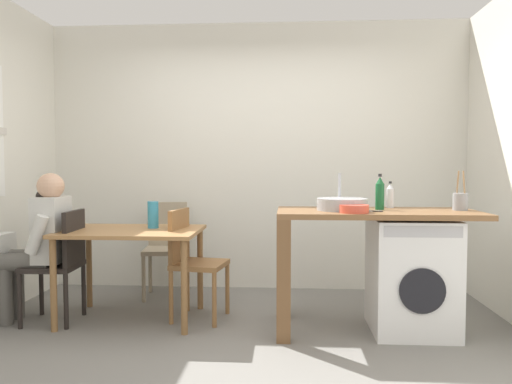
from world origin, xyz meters
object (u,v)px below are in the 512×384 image
Objects in this scene: chair_opposite at (191,257)px; mixing_bowl at (354,208)px; washing_machine at (411,275)px; seated_person at (41,239)px; utensil_crock at (460,201)px; dining_table at (132,241)px; chair_person_seat at (62,259)px; bottle_squat_brown at (390,196)px; chair_spare_by_wall at (167,243)px; vase at (153,215)px; bottle_tall_green at (380,193)px.

chair_opposite is 1.40m from mixing_bowl.
washing_machine is (1.72, -0.21, -0.08)m from chair_opposite.
utensil_crock is (3.28, 0.01, 0.32)m from seated_person.
dining_table is 0.50m from chair_opposite.
bottle_squat_brown is (2.63, 0.20, 0.51)m from chair_person_seat.
utensil_crock reaches higher than seated_person.
chair_person_seat reaches higher than washing_machine.
vase reaches higher than chair_spare_by_wall.
mixing_bowl is (1.65, -1.12, 0.44)m from chair_spare_by_wall.
dining_table is 1.22× the size of chair_opposite.
mixing_bowl is at bearing -98.05° from seated_person.
chair_spare_by_wall is 3.00× the size of utensil_crock.
chair_opposite is at bearing 175.74° from utensil_crock.
seated_person is (-0.16, -0.01, 0.16)m from chair_person_seat.
seated_person is at bearing -72.80° from chair_opposite.
chair_person_seat is 2.75m from washing_machine.
utensil_crock is (0.83, 0.25, 0.04)m from mixing_bowl.
mixing_bowl is at bearing -15.59° from vase.
chair_person_seat is (-0.55, -0.10, -0.14)m from dining_table.
mixing_bowl is 0.70× the size of utensil_crock.
vase reaches higher than chair_person_seat.
chair_opposite is 4.04× the size of vase.
washing_machine is 0.67m from utensil_crock.
bottle_squat_brown is at bearing 2.71° from dining_table.
bottle_squat_brown reaches higher than vase.
seated_person reaches higher than chair_person_seat.
utensil_crock is at bearing 154.10° from chair_spare_by_wall.
washing_machine is 2.87× the size of utensil_crock.
dining_table is 0.71m from seated_person.
chair_person_seat is at bearing -175.75° from bottle_squat_brown.
bottle_tall_green is 0.36m from mixing_bowl.
vase is at bearing 164.41° from mixing_bowl.
utensil_crock is at bearing -92.28° from seated_person.
bottle_tall_green is 0.60m from utensil_crock.
dining_table is at bearing 168.82° from mixing_bowl.
dining_table is 2.22m from washing_machine.
chair_opposite is at bearing 162.20° from mixing_bowl.
chair_opposite is 1.74m from washing_machine.
chair_opposite is 2.15m from utensil_crock.
bottle_squat_brown is (-0.12, 0.24, 0.59)m from washing_machine.
bottle_tall_green is (2.68, 0.03, 0.37)m from seated_person.
washing_machine is at bearing -93.48° from chair_person_seat.
bottle_squat_brown is 1.01× the size of mixing_bowl.
vase is (-1.59, 0.44, -0.10)m from mixing_bowl.
chair_opposite is at bearing 174.64° from bottle_tall_green.
dining_table is at bearing -73.36° from chair_opposite.
dining_table is 1.28× the size of washing_machine.
washing_machine is 2.11m from vase.
bottle_squat_brown is 0.95× the size of vase.
chair_person_seat is 0.23m from seated_person.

